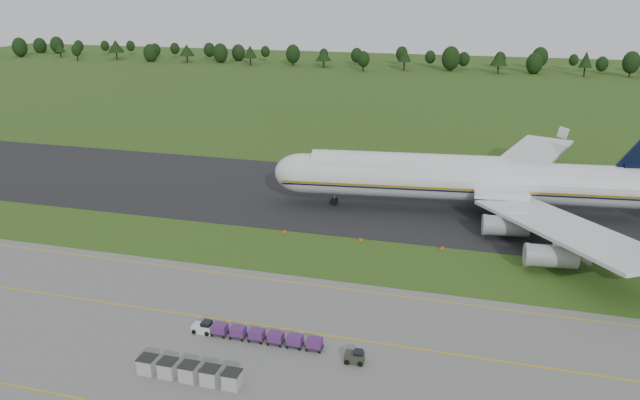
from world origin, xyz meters
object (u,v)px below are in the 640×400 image
(aircraft, at_px, (472,179))
(edge_markers, at_px, (361,240))
(utility_cart, at_px, (354,358))
(uld_row, at_px, (189,372))
(baggage_train, at_px, (254,334))

(aircraft, distance_m, edge_markers, 25.60)
(utility_cart, distance_m, edge_markers, 33.89)
(utility_cart, xyz_separation_m, edge_markers, (-6.43, 33.27, -0.34))
(uld_row, bearing_deg, aircraft, 67.14)
(aircraft, relative_size, edge_markers, 2.91)
(baggage_train, bearing_deg, aircraft, 67.11)
(utility_cart, bearing_deg, aircraft, 79.69)
(aircraft, distance_m, utility_cart, 53.55)
(uld_row, relative_size, edge_markers, 0.44)
(uld_row, height_order, edge_markers, uld_row)
(utility_cart, bearing_deg, edge_markers, 100.95)
(baggage_train, bearing_deg, utility_cart, -5.91)
(aircraft, relative_size, baggage_train, 4.82)
(aircraft, xyz_separation_m, utility_cart, (-9.54, -52.41, -5.48))
(edge_markers, bearing_deg, utility_cart, -79.05)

